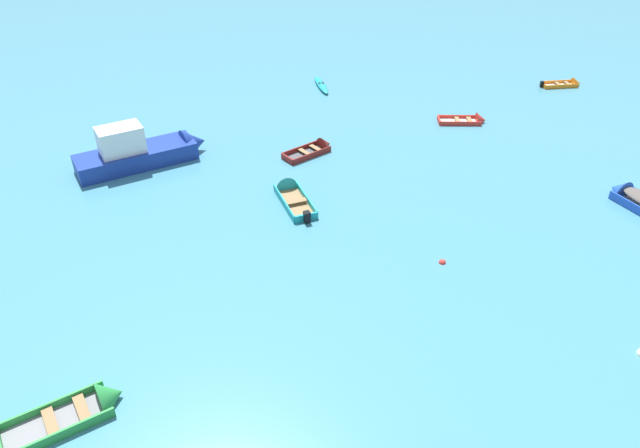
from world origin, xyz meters
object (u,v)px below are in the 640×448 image
(rowboat_orange_center, at_px, (569,84))
(rowboat_turquoise_distant_center, at_px, (289,192))
(rowboat_blue_back_row_right, at_px, (637,199))
(kayak_turquoise_back_row_left, at_px, (321,85))
(motor_launch_deep_blue_midfield_left, at_px, (144,150))
(rowboat_red_outer_right, at_px, (473,121))
(rowboat_green_foreground_center, at_px, (90,406))
(mooring_buoy_far_field, at_px, (442,263))
(rowboat_maroon_cluster_outer, at_px, (318,148))

(rowboat_orange_center, relative_size, rowboat_turquoise_distant_center, 0.77)
(rowboat_blue_back_row_right, bearing_deg, kayak_turquoise_back_row_left, 119.62)
(motor_launch_deep_blue_midfield_left, xyz_separation_m, rowboat_red_outer_right, (18.65, 0.24, -0.60))
(kayak_turquoise_back_row_left, relative_size, rowboat_green_foreground_center, 0.86)
(kayak_turquoise_back_row_left, distance_m, mooring_buoy_far_field, 19.67)
(rowboat_red_outer_right, bearing_deg, rowboat_turquoise_distant_center, -156.59)
(rowboat_green_foreground_center, xyz_separation_m, rowboat_turquoise_distant_center, (8.37, 10.54, 0.00))
(rowboat_green_foreground_center, height_order, mooring_buoy_far_field, rowboat_green_foreground_center)
(rowboat_blue_back_row_right, bearing_deg, rowboat_maroon_cluster_outer, 144.83)
(motor_launch_deep_blue_midfield_left, xyz_separation_m, rowboat_maroon_cluster_outer, (8.95, -0.92, -0.58))
(rowboat_red_outer_right, xyz_separation_m, mooring_buoy_far_field, (-7.38, -11.91, -0.12))
(kayak_turquoise_back_row_left, height_order, rowboat_maroon_cluster_outer, rowboat_maroon_cluster_outer)
(rowboat_green_foreground_center, bearing_deg, rowboat_maroon_cluster_outer, 53.52)
(rowboat_blue_back_row_right, distance_m, mooring_buoy_far_field, 10.58)
(mooring_buoy_far_field, bearing_deg, kayak_turquoise_back_row_left, 89.29)
(rowboat_maroon_cluster_outer, height_order, mooring_buoy_far_field, rowboat_maroon_cluster_outer)
(rowboat_orange_center, xyz_separation_m, rowboat_green_foreground_center, (-29.46, -19.55, 0.04))
(kayak_turquoise_back_row_left, xyz_separation_m, rowboat_orange_center, (16.06, -4.02, -0.02))
(motor_launch_deep_blue_midfield_left, distance_m, rowboat_turquoise_distant_center, 8.22)
(rowboat_orange_center, distance_m, rowboat_maroon_cluster_outer, 19.26)
(rowboat_red_outer_right, relative_size, rowboat_blue_back_row_right, 0.79)
(rowboat_red_outer_right, xyz_separation_m, rowboat_maroon_cluster_outer, (-9.70, -1.17, 0.02))
(rowboat_blue_back_row_right, distance_m, rowboat_turquoise_distant_center, 15.97)
(rowboat_green_foreground_center, relative_size, rowboat_blue_back_row_right, 1.00)
(motor_launch_deep_blue_midfield_left, relative_size, mooring_buoy_far_field, 23.78)
(rowboat_orange_center, bearing_deg, mooring_buoy_far_field, -136.19)
(kayak_turquoise_back_row_left, relative_size, mooring_buoy_far_field, 11.03)
(rowboat_orange_center, distance_m, rowboat_green_foreground_center, 35.35)
(rowboat_red_outer_right, relative_size, rowboat_maroon_cluster_outer, 0.96)
(mooring_buoy_far_field, bearing_deg, rowboat_turquoise_distant_center, 125.74)
(kayak_turquoise_back_row_left, distance_m, rowboat_turquoise_distant_center, 13.96)
(rowboat_turquoise_distant_center, height_order, mooring_buoy_far_field, rowboat_turquoise_distant_center)
(rowboat_red_outer_right, distance_m, mooring_buoy_far_field, 14.01)
(rowboat_blue_back_row_right, xyz_separation_m, mooring_buoy_far_field, (-10.42, -1.76, -0.30))
(rowboat_orange_center, xyz_separation_m, rowboat_red_outer_right, (-8.93, -3.74, -0.00))
(rowboat_green_foreground_center, bearing_deg, mooring_buoy_far_field, 16.52)
(rowboat_red_outer_right, xyz_separation_m, rowboat_turquoise_distant_center, (-12.16, -5.27, 0.04))
(motor_launch_deep_blue_midfield_left, bearing_deg, rowboat_turquoise_distant_center, -37.76)
(rowboat_maroon_cluster_outer, bearing_deg, mooring_buoy_far_field, -77.80)
(rowboat_maroon_cluster_outer, bearing_deg, rowboat_orange_center, 14.74)
(rowboat_maroon_cluster_outer, bearing_deg, motor_launch_deep_blue_midfield_left, 174.12)
(rowboat_orange_center, bearing_deg, motor_launch_deep_blue_midfield_left, -171.79)
(rowboat_green_foreground_center, distance_m, rowboat_blue_back_row_right, 24.24)
(kayak_turquoise_back_row_left, height_order, rowboat_red_outer_right, rowboat_red_outer_right)
(kayak_turquoise_back_row_left, bearing_deg, rowboat_turquoise_distant_center, -111.11)
(rowboat_red_outer_right, distance_m, rowboat_turquoise_distant_center, 13.25)
(kayak_turquoise_back_row_left, distance_m, rowboat_green_foreground_center, 27.11)
(rowboat_orange_center, distance_m, rowboat_blue_back_row_right, 15.08)
(kayak_turquoise_back_row_left, xyz_separation_m, motor_launch_deep_blue_midfield_left, (-11.51, -8.00, 0.57))
(rowboat_maroon_cluster_outer, bearing_deg, rowboat_green_foreground_center, -126.48)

